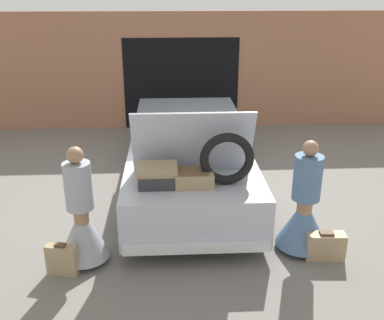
{
  "coord_description": "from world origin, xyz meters",
  "views": [
    {
      "loc": [
        -0.32,
        -7.37,
        3.42
      ],
      "look_at": [
        0.0,
        -1.35,
        1.03
      ],
      "focal_mm": 42.0,
      "sensor_mm": 36.0,
      "label": 1
    }
  ],
  "objects": [
    {
      "name": "suitcase_beside_right_person",
      "position": [
        1.7,
        -2.4,
        0.19
      ],
      "size": [
        0.52,
        0.23,
        0.4
      ],
      "color": "#9E8460",
      "rests_on": "ground_plane"
    },
    {
      "name": "garage_wall_back",
      "position": [
        0.0,
        3.62,
        1.39
      ],
      "size": [
        12.0,
        0.14,
        2.8
      ],
      "color": "#9E664C",
      "rests_on": "ground_plane"
    },
    {
      "name": "person_left",
      "position": [
        -1.46,
        -2.28,
        0.56
      ],
      "size": [
        0.65,
        0.65,
        1.59
      ],
      "rotation": [
        0.0,
        0.0,
        -1.81
      ],
      "color": "#997051",
      "rests_on": "ground_plane"
    },
    {
      "name": "ground_plane",
      "position": [
        0.0,
        0.0,
        0.0
      ],
      "size": [
        40.0,
        40.0,
        0.0
      ],
      "primitive_type": "plane",
      "color": "slate"
    },
    {
      "name": "suitcase_beside_left_person",
      "position": [
        -1.69,
        -2.56,
        0.2
      ],
      "size": [
        0.41,
        0.22,
        0.43
      ],
      "color": "#9E8460",
      "rests_on": "ground_plane"
    },
    {
      "name": "car",
      "position": [
        0.0,
        -0.01,
        0.62
      ],
      "size": [
        2.01,
        5.01,
        1.84
      ],
      "color": "#B2B7C6",
      "rests_on": "ground_plane"
    },
    {
      "name": "person_right",
      "position": [
        1.46,
        -2.14,
        0.55
      ],
      "size": [
        0.7,
        0.7,
        1.57
      ],
      "rotation": [
        0.0,
        0.0,
        1.75
      ],
      "color": "#997051",
      "rests_on": "ground_plane"
    }
  ]
}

